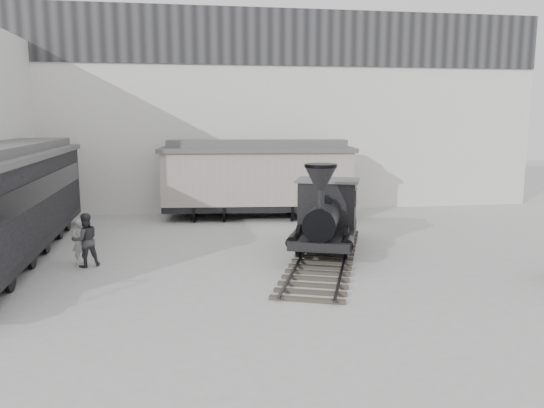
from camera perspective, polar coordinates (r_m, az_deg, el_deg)
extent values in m
plane|color=#9E9E9B|center=(16.56, 2.45, -8.91)|extent=(90.00, 90.00, 0.00)
cube|color=silver|center=(30.59, -3.09, 9.83)|extent=(34.00, 2.40, 11.00)
cube|color=#232326|center=(29.67, -2.90, 17.60)|extent=(34.00, 0.12, 3.00)
cube|color=#2D2924|center=(19.82, 5.59, -5.64)|extent=(5.52, 10.21, 0.18)
cube|color=#2D2D30|center=(19.89, 3.33, -5.39)|extent=(3.55, 9.48, 0.07)
cube|color=#2D2D30|center=(19.75, 7.88, -5.57)|extent=(3.55, 9.48, 0.07)
cylinder|color=black|center=(19.22, 2.93, -3.95)|extent=(0.54, 1.18, 1.20)
cylinder|color=black|center=(19.06, 8.02, -4.15)|extent=(0.54, 1.18, 1.20)
cylinder|color=black|center=(20.60, 3.50, -3.07)|extent=(0.54, 1.18, 1.20)
cylinder|color=black|center=(20.45, 8.25, -3.24)|extent=(0.54, 1.18, 1.20)
cube|color=black|center=(19.78, 5.68, -3.22)|extent=(3.41, 4.45, 0.31)
cylinder|color=black|center=(18.90, 5.48, -1.64)|extent=(1.89, 2.74, 1.09)
cylinder|color=black|center=(17.79, 5.20, 0.48)|extent=(0.37, 0.37, 0.66)
cone|color=black|center=(17.69, 5.24, 2.76)|extent=(1.35, 1.35, 0.77)
sphere|color=black|center=(19.24, 5.64, 0.14)|extent=(0.57, 0.57, 0.57)
cube|color=black|center=(20.56, 5.99, 0.08)|extent=(2.51, 2.12, 1.70)
cube|color=#545454|center=(20.44, 6.03, 2.55)|extent=(2.79, 2.40, 0.09)
cube|color=black|center=(22.60, 6.43, -0.66)|extent=(2.60, 2.73, 0.98)
cylinder|color=black|center=(27.81, -6.64, -0.65)|extent=(2.21, 1.05, 0.85)
cylinder|color=black|center=(27.97, 3.46, -0.55)|extent=(2.21, 1.05, 0.85)
cube|color=black|center=(27.75, -1.58, -0.17)|extent=(9.82, 3.58, 0.32)
cube|color=#A4978C|center=(27.55, -1.59, 2.90)|extent=(9.83, 3.68, 2.67)
cube|color=#545454|center=(27.43, -1.61, 5.89)|extent=(10.18, 4.03, 0.21)
cube|color=#545454|center=(27.41, -1.61, 6.52)|extent=(9.26, 2.15, 0.38)
cylinder|color=black|center=(25.70, -24.04, -2.16)|extent=(2.36, 0.95, 0.89)
cube|color=black|center=(21.44, -26.82, -3.84)|extent=(3.26, 14.73, 0.32)
cube|color=black|center=(21.77, -26.66, 0.63)|extent=(3.32, 12.82, 2.87)
cube|color=black|center=(21.34, -22.85, 1.88)|extent=(0.36, 11.89, 0.80)
cube|color=#545454|center=(21.62, -26.95, 4.66)|extent=(3.54, 13.25, 0.21)
imported|color=silver|center=(20.10, -19.96, -3.82)|extent=(0.71, 0.65, 1.62)
imported|color=#38373B|center=(19.63, -19.44, -3.68)|extent=(1.13, 1.03, 1.90)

